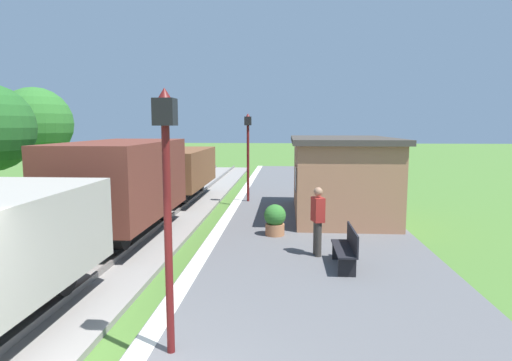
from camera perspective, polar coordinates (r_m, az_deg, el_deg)
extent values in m
cylinder|color=black|center=(9.45, -27.75, -10.66)|extent=(1.56, 0.84, 0.84)
cylinder|color=black|center=(10.34, -24.44, -7.52)|extent=(0.20, 0.30, 0.20)
cube|color=brown|center=(13.43, -17.26, 0.22)|extent=(2.50, 5.60, 2.20)
cube|color=black|center=(13.57, -17.11, -3.76)|extent=(2.10, 5.15, 0.50)
cylinder|color=black|center=(15.27, -14.66, -3.42)|extent=(1.56, 0.84, 0.84)
cylinder|color=black|center=(12.01, -20.15, -6.53)|extent=(1.56, 0.84, 0.84)
cylinder|color=black|center=(16.31, -13.39, -1.82)|extent=(0.20, 0.30, 0.20)
cylinder|color=black|center=(10.94, -22.69, -6.64)|extent=(0.20, 0.30, 0.20)
cube|color=brown|center=(19.72, -10.28, 1.71)|extent=(2.50, 5.60, 1.60)
cube|color=black|center=(19.79, -10.24, -0.16)|extent=(2.10, 5.15, 0.50)
cylinder|color=black|center=(21.55, -9.06, -0.21)|extent=(1.56, 0.84, 0.84)
cylinder|color=black|center=(18.11, -11.62, -1.68)|extent=(1.56, 0.84, 0.84)
cylinder|color=black|center=(22.64, -8.41, 0.80)|extent=(0.20, 0.30, 0.20)
cylinder|color=black|center=(16.98, -12.69, -1.45)|extent=(0.20, 0.30, 0.20)
cube|color=#9E6B4C|center=(15.75, 11.05, 0.20)|extent=(3.20, 5.50, 2.60)
cube|color=#3D3833|center=(15.64, 11.17, 5.26)|extent=(3.50, 5.80, 0.18)
cube|color=black|center=(14.53, 5.27, 0.23)|extent=(0.03, 0.90, 0.80)
cube|color=black|center=(10.08, 11.46, -8.78)|extent=(0.42, 1.50, 0.04)
cube|color=black|center=(10.04, 12.58, -7.43)|extent=(0.04, 1.50, 0.45)
cube|color=black|center=(9.58, 11.89, -11.09)|extent=(0.38, 0.06, 0.42)
cube|color=black|center=(10.72, 11.02, -9.08)|extent=(0.38, 0.06, 0.42)
cylinder|color=#38332D|center=(10.80, 8.22, -7.68)|extent=(0.15, 0.15, 0.86)
cylinder|color=#38332D|center=(10.95, 7.92, -7.47)|extent=(0.15, 0.15, 0.86)
cube|color=maroon|center=(10.71, 8.14, -3.80)|extent=(0.34, 0.43, 0.60)
sphere|color=#936B51|center=(10.64, 8.19, -1.47)|extent=(0.22, 0.22, 0.22)
cylinder|color=#9E6642|center=(12.79, 2.50, -6.45)|extent=(0.56, 0.56, 0.34)
sphere|color=#2D6B28|center=(12.70, 2.51, -4.58)|extent=(0.64, 0.64, 0.64)
cylinder|color=#591414|center=(6.15, -11.46, -8.01)|extent=(0.11, 0.11, 3.20)
cube|color=black|center=(5.94, -11.90, 8.81)|extent=(0.28, 0.28, 0.36)
sphere|color=#F2E5BF|center=(5.94, -11.90, 8.81)|extent=(0.20, 0.20, 0.20)
cone|color=#591414|center=(5.95, -11.96, 11.13)|extent=(0.20, 0.20, 0.16)
cylinder|color=#591414|center=(18.23, -1.06, 2.23)|extent=(0.11, 0.11, 3.20)
cube|color=black|center=(18.16, -1.07, 7.84)|extent=(0.28, 0.28, 0.36)
sphere|color=#F2E5BF|center=(18.16, -1.07, 7.84)|extent=(0.20, 0.20, 0.20)
cone|color=#591414|center=(18.17, -1.07, 8.59)|extent=(0.20, 0.20, 0.16)
cylinder|color=#4C3823|center=(25.12, -26.68, 1.10)|extent=(0.28, 0.28, 2.17)
sphere|color=#2D6B28|center=(25.01, -27.00, 6.71)|extent=(3.67, 3.67, 3.67)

